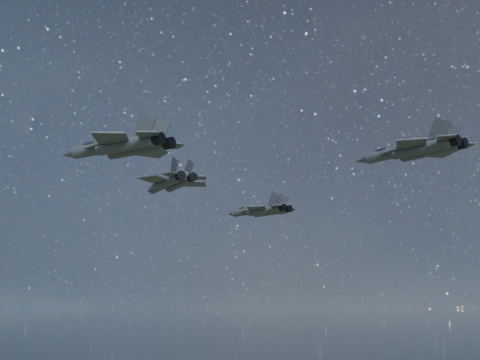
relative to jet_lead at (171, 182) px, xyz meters
The scene contains 4 objects.
jet_lead is the anchor object (origin of this frame).
jet_left 19.73m from the jet_lead, 73.98° to the left, with size 15.13×10.54×3.81m.
jet_right 23.77m from the jet_lead, 62.10° to the right, with size 17.19×12.07×4.34m.
jet_slot 37.80m from the jet_lead, 10.59° to the left, with size 17.05×11.68×4.28m.
Camera 1 is at (47.11, -68.07, 127.05)m, focal length 42.00 mm.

